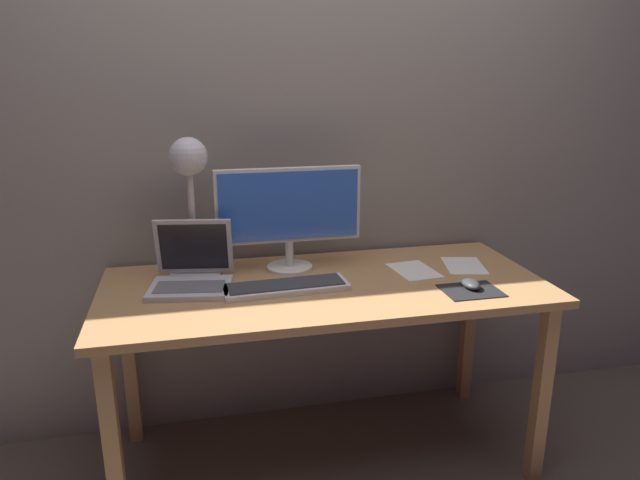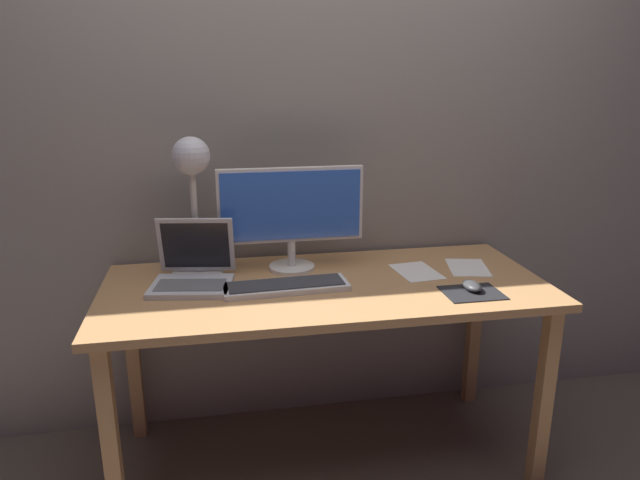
# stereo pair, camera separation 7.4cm
# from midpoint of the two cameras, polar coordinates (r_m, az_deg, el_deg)

# --- Properties ---
(ground_plane) EXTENTS (4.80, 4.80, 0.00)m
(ground_plane) POSITION_cam_midpoint_polar(r_m,az_deg,el_deg) (2.47, 1.42, -20.56)
(ground_plane) COLOR brown
(ground_plane) RESTS_ON ground
(back_wall) EXTENTS (4.80, 0.06, 2.60)m
(back_wall) POSITION_cam_midpoint_polar(r_m,az_deg,el_deg) (2.37, -0.39, 11.97)
(back_wall) COLOR gray
(back_wall) RESTS_ON ground
(desk) EXTENTS (1.60, 0.70, 0.74)m
(desk) POSITION_cam_midpoint_polar(r_m,az_deg,el_deg) (2.14, 1.54, -6.28)
(desk) COLOR tan
(desk) RESTS_ON ground
(monitor) EXTENTS (0.55, 0.18, 0.40)m
(monitor) POSITION_cam_midpoint_polar(r_m,az_deg,el_deg) (2.19, -1.91, 2.89)
(monitor) COLOR silver
(monitor) RESTS_ON desk
(keyboard_main) EXTENTS (0.45, 0.16, 0.03)m
(keyboard_main) POSITION_cam_midpoint_polar(r_m,az_deg,el_deg) (2.05, -2.34, -4.57)
(keyboard_main) COLOR silver
(keyboard_main) RESTS_ON desk
(laptop) EXTENTS (0.32, 0.30, 0.23)m
(laptop) POSITION_cam_midpoint_polar(r_m,az_deg,el_deg) (2.13, -11.39, -2.57)
(laptop) COLOR silver
(laptop) RESTS_ON desk
(desk_lamp) EXTENTS (0.19, 0.19, 0.52)m
(desk_lamp) POSITION_cam_midpoint_polar(r_m,az_deg,el_deg) (2.14, -11.50, 5.82)
(desk_lamp) COLOR beige
(desk_lamp) RESTS_ON desk
(mousepad) EXTENTS (0.20, 0.16, 0.00)m
(mousepad) POSITION_cam_midpoint_polar(r_m,az_deg,el_deg) (2.09, 15.75, -5.03)
(mousepad) COLOR black
(mousepad) RESTS_ON desk
(mouse) EXTENTS (0.06, 0.10, 0.03)m
(mouse) POSITION_cam_midpoint_polar(r_m,az_deg,el_deg) (2.10, 15.72, -4.37)
(mouse) COLOR #38383A
(mouse) RESTS_ON mousepad
(paper_sheet_near_mouse) EXTENTS (0.17, 0.22, 0.00)m
(paper_sheet_near_mouse) POSITION_cam_midpoint_polar(r_m,az_deg,el_deg) (2.26, 10.41, -3.08)
(paper_sheet_near_mouse) COLOR white
(paper_sheet_near_mouse) RESTS_ON desk
(paper_sheet_by_keyboard) EXTENTS (0.19, 0.24, 0.00)m
(paper_sheet_by_keyboard) POSITION_cam_midpoint_polar(r_m,az_deg,el_deg) (2.35, 15.23, -2.63)
(paper_sheet_by_keyboard) COLOR white
(paper_sheet_by_keyboard) RESTS_ON desk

